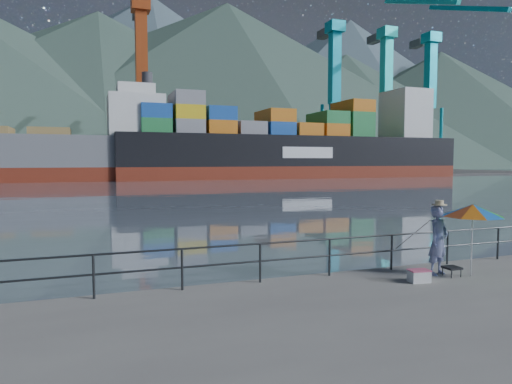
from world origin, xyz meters
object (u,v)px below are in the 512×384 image
Objects in this scene: fisherman at (438,240)px; cooler_bag at (419,276)px; bulk_carrier at (29,154)px; container_ship at (303,146)px; beach_umbrella at (473,211)px.

cooler_bag is (-1.02, -0.48, -0.80)m from fisherman.
container_ship is at bearing -0.33° from bulk_carrier.
bulk_carrier is at bearing 112.03° from cooler_bag.
bulk_carrier is at bearing 86.12° from fisherman.
beach_umbrella is at bearing -75.31° from bulk_carrier.
cooler_bag is 77.23m from container_ship.
beach_umbrella is at bearing 8.52° from cooler_bag.
beach_umbrella is 2.36m from cooler_bag.
fisherman is at bearing 144.95° from beach_umbrella.
cooler_bag is at bearing -113.67° from container_ship.
beach_umbrella is (0.68, -0.48, 0.84)m from fisherman.
cooler_bag is 0.01× the size of bulk_carrier.
fisherman is at bearing -75.74° from bulk_carrier.
container_ship is at bearing 74.97° from cooler_bag.
container_ship reaches higher than beach_umbrella.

